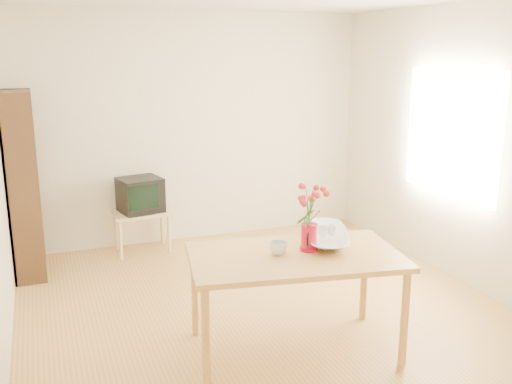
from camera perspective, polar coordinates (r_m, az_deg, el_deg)
name	(u,v)px	position (r m, az deg, el deg)	size (l,w,h in m)	color
room	(273,163)	(4.48, 1.71, 2.93)	(4.50, 4.50, 4.50)	#AE7E3D
table	(295,264)	(4.12, 3.91, -7.19)	(1.62, 1.09, 0.75)	#C48B43
tv_stand	(141,218)	(6.35, -11.39, -2.53)	(0.60, 0.45, 0.46)	#DBBB7B
bookshelf	(24,191)	(5.95, -22.16, 0.10)	(0.28, 0.70, 1.80)	#321E10
pitcher	(309,238)	(4.15, 5.30, -4.63)	(0.14, 0.19, 0.20)	red
flowers	(310,204)	(4.07, 5.41, -1.16)	(0.23, 0.23, 0.32)	red
mug	(279,248)	(4.05, 2.27, -5.65)	(0.13, 0.13, 0.10)	white
bowl	(327,213)	(4.32, 7.16, -2.09)	(0.47, 0.47, 0.45)	white
teacup_a	(323,219)	(4.31, 6.67, -2.67)	(0.08, 0.08, 0.07)	white
teacup_b	(331,217)	(4.37, 7.54, -2.54)	(0.07, 0.07, 0.06)	white
television	(140,194)	(6.30, -11.52, -0.21)	(0.50, 0.47, 0.37)	black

